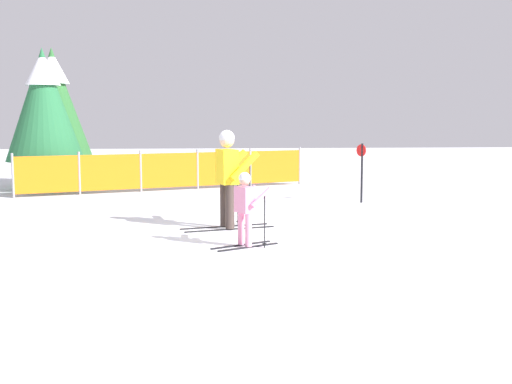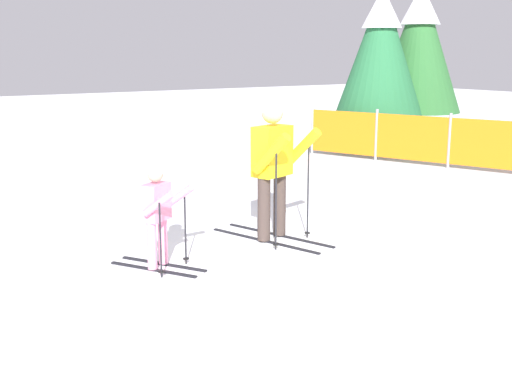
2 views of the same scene
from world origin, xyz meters
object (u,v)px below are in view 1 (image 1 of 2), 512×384
Objects in this scene: skier_child at (246,203)px; conifer_near at (44,103)px; safety_fence at (170,170)px; conifer_far at (53,101)px; skier_adult at (228,170)px; trail_marker at (362,166)px.

conifer_near is at bearing 91.20° from skier_child.
safety_fence is 4.23m from conifer_far.
conifer_near reaches higher than skier_adult.
skier_child is 0.84× the size of trail_marker.
safety_fence is at bearing -5.37° from conifer_near.
skier_adult is 4.57m from trail_marker.
skier_child is 0.30× the size of conifer_near.
conifer_far is 9.29m from trail_marker.
skier_child is 10.79m from conifer_far.
skier_adult is 1.52× the size of skier_child.
skier_adult reaches higher than trail_marker.
conifer_far is 2.89× the size of trail_marker.
safety_fence is 5.40m from trail_marker.
conifer_far is 1.04× the size of conifer_near.
safety_fence is at bearing 147.96° from trail_marker.
conifer_far is (-4.95, 9.42, 1.78)m from skier_child.
conifer_far reaches higher than trail_marker.
skier_adult is 6.27m from safety_fence.
skier_adult is 9.21m from conifer_far.
safety_fence is (-1.55, 7.76, -0.12)m from skier_child.
trail_marker reaches higher than safety_fence.
conifer_near is (0.06, -1.35, -0.09)m from conifer_far.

